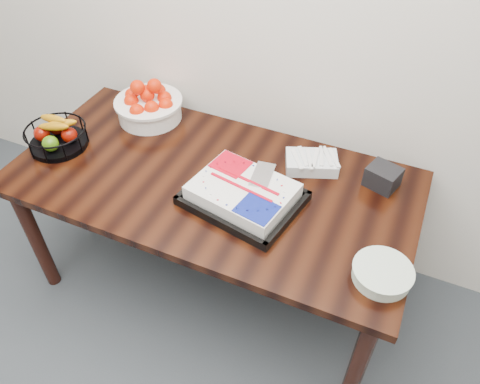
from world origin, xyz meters
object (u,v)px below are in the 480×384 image
at_px(tangerine_bowl, 148,102).
at_px(fruit_basket, 56,135).
at_px(table, 212,193).
at_px(napkin_box, 383,177).
at_px(cake_tray, 243,194).
at_px(plate_stack, 382,274).

height_order(tangerine_bowl, fruit_basket, tangerine_bowl).
xyz_separation_m(table, napkin_box, (0.70, 0.26, 0.13)).
distance_m(table, cake_tray, 0.24).
distance_m(table, napkin_box, 0.76).
bearing_deg(cake_tray, plate_stack, -14.68).
xyz_separation_m(fruit_basket, plate_stack, (1.57, -0.15, -0.04)).
bearing_deg(tangerine_bowl, napkin_box, -1.56).
bearing_deg(table, fruit_basket, -173.76).
distance_m(fruit_basket, plate_stack, 1.58).
bearing_deg(napkin_box, cake_tray, -146.50).
bearing_deg(napkin_box, table, -159.33).
bearing_deg(table, plate_stack, -16.37).
bearing_deg(table, tangerine_bowl, 149.23).
height_order(fruit_basket, napkin_box, fruit_basket).
distance_m(tangerine_bowl, napkin_box, 1.20).
height_order(table, fruit_basket, fruit_basket).
bearing_deg(tangerine_bowl, fruit_basket, -125.83).
xyz_separation_m(table, fruit_basket, (-0.77, -0.08, 0.15)).
distance_m(cake_tray, plate_stack, 0.63).
relative_size(table, plate_stack, 8.26).
bearing_deg(cake_tray, fruit_basket, -179.41).
distance_m(table, plate_stack, 0.84).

